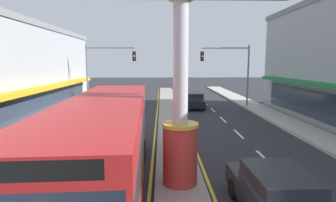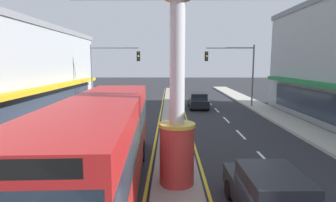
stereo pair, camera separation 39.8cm
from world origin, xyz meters
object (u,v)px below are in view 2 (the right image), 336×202
sedan_far_right_lane (271,196)px  district_sign (177,64)px  traffic_light_right_side (235,65)px  suv_near_left_lane (66,128)px  bus_near_right_lane (103,139)px  sedan_mid_left_lane (198,100)px  traffic_light_left_side (109,65)px

sedan_far_right_lane → district_sign: bearing=138.8°
traffic_light_right_side → suv_near_left_lane: size_ratio=1.34×
district_sign → bus_near_right_lane: bearing=-172.1°
bus_near_right_lane → sedan_mid_left_lane: size_ratio=2.62×
traffic_light_right_side → bus_near_right_lane: bearing=-116.1°
traffic_light_right_side → sedan_far_right_lane: (-3.58, -19.67, -3.46)m
sedan_far_right_lane → bus_near_right_lane: bearing=159.8°
traffic_light_left_side → sedan_far_right_lane: 21.66m
suv_near_left_lane → sedan_mid_left_lane: suv_near_left_lane is taller
district_sign → traffic_light_right_side: bearing=70.6°
suv_near_left_lane → bus_near_right_lane: bearing=-58.2°
suv_near_left_lane → sedan_mid_left_lane: bearing=55.6°
sedan_mid_left_lane → sedan_far_right_lane: bearing=-90.0°
suv_near_left_lane → sedan_mid_left_lane: (8.42, 12.30, -0.20)m
district_sign → sedan_far_right_lane: district_sign is taller
district_sign → sedan_far_right_lane: bearing=-41.2°
traffic_light_left_side → bus_near_right_lane: (3.59, -17.65, -2.38)m
district_sign → sedan_mid_left_lane: (2.56, 17.27, -3.64)m
district_sign → traffic_light_right_side: 18.48m
traffic_light_right_side → bus_near_right_lane: (-8.71, -17.79, -2.38)m
district_sign → traffic_light_left_side: size_ratio=1.31×
sedan_far_right_lane → suv_near_left_lane: suv_near_left_lane is taller
traffic_light_left_side → sedan_far_right_lane: traffic_light_left_side is taller
traffic_light_right_side → bus_near_right_lane: 19.95m
suv_near_left_lane → traffic_light_left_side: bearing=91.3°
traffic_light_right_side → bus_near_right_lane: size_ratio=0.55×
traffic_light_left_side → sedan_mid_left_lane: (8.71, -0.02, -3.46)m
traffic_light_left_side → sedan_mid_left_lane: 9.37m
bus_near_right_lane → traffic_light_right_side: bearing=63.9°
traffic_light_right_side → traffic_light_left_side: bearing=-179.3°
district_sign → sedan_mid_left_lane: bearing=81.6°
district_sign → traffic_light_left_side: bearing=109.6°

